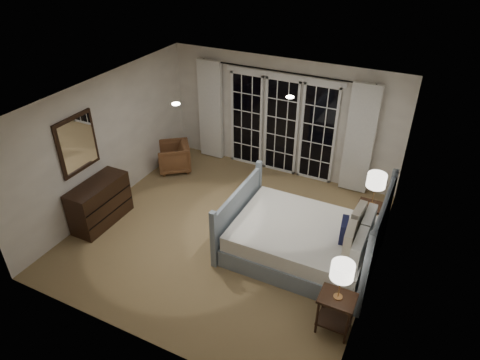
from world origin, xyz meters
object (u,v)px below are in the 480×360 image
at_px(nightstand_right, 370,215).
at_px(dresser, 100,203).
at_px(nightstand_left, 336,309).
at_px(armchair, 174,157).
at_px(lamp_left, 342,271).
at_px(bed, 305,240).
at_px(lamp_right, 376,181).

bearing_deg(nightstand_right, dresser, -157.53).
xyz_separation_m(nightstand_left, armchair, (-4.36, 2.68, -0.09)).
bearing_deg(lamp_left, armchair, 148.46).
relative_size(bed, armchair, 3.43).
xyz_separation_m(bed, nightstand_right, (0.81, 1.10, 0.04)).
distance_m(bed, nightstand_right, 1.37).
xyz_separation_m(nightstand_right, lamp_left, (0.04, -2.34, 0.70)).
bearing_deg(armchair, lamp_left, 20.90).
distance_m(lamp_left, armchair, 5.18).
height_order(bed, dresser, bed).
height_order(lamp_left, armchair, lamp_left).
bearing_deg(lamp_left, nightstand_left, -90.00).
xyz_separation_m(nightstand_left, dresser, (-4.49, 0.50, 0.01)).
relative_size(lamp_right, armchair, 0.90).
xyz_separation_m(bed, dresser, (-3.64, -0.74, 0.07)).
distance_m(bed, lamp_right, 1.56).
height_order(nightstand_left, nightstand_right, nightstand_left).
relative_size(lamp_left, armchair, 0.84).
height_order(bed, lamp_right, bed).
bearing_deg(dresser, bed, 11.48).
bearing_deg(dresser, armchair, 86.59).
distance_m(nightstand_right, dresser, 4.82).
bearing_deg(nightstand_left, lamp_right, 90.96).
bearing_deg(nightstand_right, lamp_left, -89.04).
height_order(lamp_right, armchair, lamp_right).
height_order(lamp_right, dresser, lamp_right).
relative_size(nightstand_right, lamp_right, 0.95).
distance_m(nightstand_left, nightstand_right, 2.34).
bearing_deg(dresser, nightstand_right, 22.47).
xyz_separation_m(armchair, dresser, (-0.13, -2.18, 0.10)).
relative_size(nightstand_left, dresser, 0.53).
distance_m(nightstand_left, armchair, 5.12).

